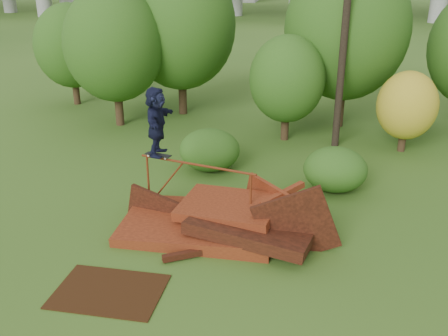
# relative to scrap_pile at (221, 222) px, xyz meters

# --- Properties ---
(ground) EXTENTS (240.00, 240.00, 0.00)m
(ground) POSITION_rel_scrap_pile_xyz_m (0.76, -1.23, -0.35)
(ground) COLOR #2D5116
(ground) RESTS_ON ground
(scrap_pile) EXTENTS (5.96, 3.28, 2.26)m
(scrap_pile) POSITION_rel_scrap_pile_xyz_m (0.00, 0.00, 0.00)
(scrap_pile) COLOR #4F1C0E
(scrap_pile) RESTS_ON ground
(grind_rail) EXTENTS (3.35, 1.00, 1.74)m
(grind_rail) POSITION_rel_scrap_pile_xyz_m (-0.77, 0.63, 0.96)
(grind_rail) COLOR maroon
(grind_rail) RESTS_ON ground
(skateboard) EXTENTS (0.79, 0.40, 0.08)m
(skateboard) POSITION_rel_scrap_pile_xyz_m (-1.92, 0.96, 1.45)
(skateboard) COLOR black
(skateboard) RESTS_ON grind_rail
(skater) EXTENTS (0.60, 1.78, 1.90)m
(skater) POSITION_rel_scrap_pile_xyz_m (-1.92, 0.96, 2.42)
(skater) COLOR black
(skater) RESTS_ON skateboard
(flat_plate) EXTENTS (2.40, 1.76, 0.03)m
(flat_plate) POSITION_rel_scrap_pile_xyz_m (-2.03, -2.91, -0.34)
(flat_plate) COLOR black
(flat_plate) RESTS_ON ground
(tree_0) EXTENTS (4.30, 4.30, 6.06)m
(tree_0) POSITION_rel_scrap_pile_xyz_m (-6.12, 9.19, 3.23)
(tree_0) COLOR black
(tree_0) RESTS_ON ground
(tree_1) EXTENTS (5.11, 5.11, 7.11)m
(tree_1) POSITION_rel_scrap_pile_xyz_m (-3.73, 11.47, 3.81)
(tree_1) COLOR black
(tree_1) RESTS_ON ground
(tree_2) EXTENTS (3.03, 3.03, 4.27)m
(tree_2) POSITION_rel_scrap_pile_xyz_m (1.33, 8.25, 2.16)
(tree_2) COLOR black
(tree_2) RESTS_ON ground
(tree_3) EXTENTS (5.22, 5.22, 7.25)m
(tree_3) POSITION_rel_scrap_pile_xyz_m (3.65, 10.55, 3.88)
(tree_3) COLOR black
(tree_3) RESTS_ON ground
(tree_4) EXTENTS (2.26, 2.26, 3.12)m
(tree_4) POSITION_rel_scrap_pile_xyz_m (5.88, 7.53, 1.46)
(tree_4) COLOR black
(tree_4) RESTS_ON ground
(tree_6) EXTENTS (3.64, 3.64, 5.08)m
(tree_6) POSITION_rel_scrap_pile_xyz_m (-9.62, 12.41, 2.63)
(tree_6) COLOR black
(tree_6) RESTS_ON ground
(shrub_left) EXTENTS (2.12, 1.96, 1.47)m
(shrub_left) POSITION_rel_scrap_pile_xyz_m (-1.13, 4.49, 0.38)
(shrub_left) COLOR #245617
(shrub_left) RESTS_ON ground
(shrub_right) EXTENTS (2.01, 1.84, 1.42)m
(shrub_right) POSITION_rel_scrap_pile_xyz_m (3.12, 3.38, 0.36)
(shrub_right) COLOR #245617
(shrub_right) RESTS_ON ground
(utility_pole) EXTENTS (1.40, 0.28, 10.40)m
(utility_pole) POSITION_rel_scrap_pile_xyz_m (3.37, 7.76, 4.92)
(utility_pole) COLOR black
(utility_pole) RESTS_ON ground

